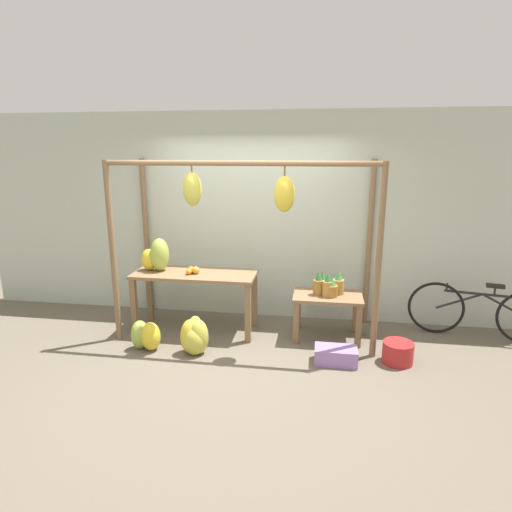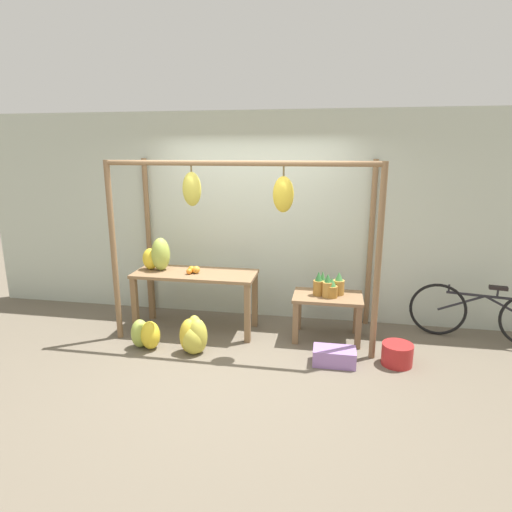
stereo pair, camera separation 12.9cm
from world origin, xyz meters
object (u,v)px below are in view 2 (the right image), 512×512
parked_bicycle (483,314)px  banana_pile_ground_right (194,336)px  orange_pile (193,270)px  banana_pile_on_table (157,256)px  banana_pile_ground_left (146,334)px  pineapple_cluster (328,286)px  fruit_crate_white (334,356)px  blue_bucket (397,354)px

parked_bicycle → banana_pile_ground_right: bearing=-164.6°
orange_pile → parked_bicycle: bearing=5.2°
banana_pile_on_table → banana_pile_ground_left: banana_pile_on_table is taller
banana_pile_on_table → banana_pile_ground_left: (0.09, -0.66, -0.80)m
orange_pile → pineapple_cluster: orange_pile is taller
orange_pile → fruit_crate_white: bearing=-18.4°
blue_bucket → fruit_crate_white: bearing=-170.3°
orange_pile → fruit_crate_white: (1.80, -0.60, -0.73)m
banana_pile_on_table → banana_pile_ground_right: size_ratio=0.97×
banana_pile_on_table → blue_bucket: (2.97, -0.55, -0.85)m
banana_pile_ground_right → parked_bicycle: 3.51m
fruit_crate_white → parked_bicycle: 2.02m
orange_pile → banana_pile_ground_right: bearing=-72.6°
pineapple_cluster → fruit_crate_white: bearing=-81.4°
pineapple_cluster → banana_pile_ground_left: bearing=-162.7°
banana_pile_on_table → fruit_crate_white: banana_pile_on_table is taller
fruit_crate_white → parked_bicycle: parked_bicycle is taller
banana_pile_ground_left → parked_bicycle: size_ratio=0.27×
orange_pile → blue_bucket: bearing=-11.0°
blue_bucket → banana_pile_ground_left: bearing=-177.8°
fruit_crate_white → banana_pile_ground_left: bearing=179.9°
banana_pile_on_table → blue_bucket: bearing=-10.5°
orange_pile → pineapple_cluster: 1.71m
banana_pile_on_table → parked_bicycle: (4.07, 0.26, -0.61)m
orange_pile → banana_pile_ground_left: bearing=-124.4°
fruit_crate_white → parked_bicycle: bearing=27.5°
orange_pile → pineapple_cluster: size_ratio=0.43×
banana_pile_on_table → banana_pile_ground_right: banana_pile_on_table is taller
orange_pile → banana_pile_ground_left: 0.97m
banana_pile_on_table → blue_bucket: banana_pile_on_table is taller
pineapple_cluster → banana_pile_ground_left: size_ratio=0.85×
banana_pile_ground_left → fruit_crate_white: banana_pile_ground_left is taller
banana_pile_ground_right → fruit_crate_white: size_ratio=0.94×
orange_pile → parked_bicycle: 3.62m
orange_pile → banana_pile_ground_right: 0.89m
banana_pile_ground_left → blue_bucket: banana_pile_ground_left is taller
pineapple_cluster → parked_bicycle: (1.87, 0.26, -0.33)m
banana_pile_ground_right → fruit_crate_white: banana_pile_ground_right is taller
pineapple_cluster → fruit_crate_white: pineapple_cluster is taller
blue_bucket → parked_bicycle: bearing=36.4°
banana_pile_ground_left → fruit_crate_white: bearing=-0.1°
orange_pile → blue_bucket: size_ratio=0.48×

